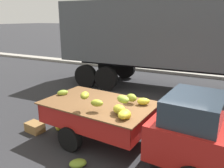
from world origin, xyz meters
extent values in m
plane|color=#28282B|center=(0.00, 0.00, 0.00)|extent=(220.00, 220.00, 0.00)
cube|color=gray|center=(0.00, 8.72, 0.08)|extent=(80.00, 0.80, 0.16)
cube|color=#B21E19|center=(1.27, -0.33, 0.79)|extent=(2.10, 1.82, 0.78)
cube|color=#28333D|center=(1.08, -0.32, 1.44)|extent=(1.19, 1.55, 0.52)
cube|color=#B21E19|center=(-1.32, -0.14, 0.58)|extent=(2.84, 1.87, 0.08)
cube|color=#B21E19|center=(-1.26, 0.67, 0.84)|extent=(2.72, 0.25, 0.44)
cube|color=#B21E19|center=(-1.38, -0.96, 0.84)|extent=(2.72, 0.25, 0.44)
cube|color=#B21E19|center=(0.01, -0.24, 0.84)|extent=(0.17, 1.68, 0.44)
cube|color=#B21E19|center=(-2.65, -0.05, 0.84)|extent=(0.17, 1.68, 0.44)
cube|color=#B21914|center=(-1.26, 0.70, 0.80)|extent=(2.61, 0.20, 0.07)
cube|color=brown|center=(-1.32, -0.14, 1.07)|extent=(2.97, 2.00, 0.03)
ellipsoid|color=olive|center=(-0.50, -0.39, 1.39)|extent=(0.41, 0.35, 0.18)
ellipsoid|color=olive|center=(-0.52, 0.18, 1.24)|extent=(0.34, 0.28, 0.21)
ellipsoid|color=gold|center=(-0.21, 0.21, 1.18)|extent=(0.38, 0.34, 0.18)
ellipsoid|color=#99A12A|center=(-1.04, -0.68, 1.30)|extent=(0.34, 0.26, 0.17)
ellipsoid|color=gold|center=(-0.49, -0.62, 1.22)|extent=(0.35, 0.31, 0.22)
ellipsoid|color=yellow|center=(-0.30, -0.77, 1.19)|extent=(0.27, 0.36, 0.18)
ellipsoid|color=#A9A92A|center=(-1.32, -0.77, 1.47)|extent=(0.31, 0.38, 0.17)
ellipsoid|color=gold|center=(-0.30, -0.71, 1.17)|extent=(0.30, 0.24, 0.23)
ellipsoid|color=olive|center=(-2.55, -0.08, 1.15)|extent=(0.33, 0.36, 0.16)
cylinder|color=black|center=(1.38, 0.47, 0.32)|extent=(0.65, 0.25, 0.64)
cylinder|color=black|center=(-1.58, 0.69, 0.32)|extent=(0.65, 0.25, 0.64)
cylinder|color=black|center=(-1.70, -0.93, 0.32)|extent=(0.65, 0.25, 0.64)
cube|color=#4C5156|center=(0.23, 5.31, 2.60)|extent=(12.10, 3.03, 2.70)
cube|color=black|center=(0.23, 5.31, 1.10)|extent=(11.05, 0.89, 0.30)
cylinder|color=black|center=(-3.42, 6.35, 0.54)|extent=(1.09, 0.35, 1.08)
cylinder|color=black|center=(-3.32, 3.95, 0.54)|extent=(1.09, 0.35, 1.08)
cylinder|color=black|center=(-4.50, 6.30, 0.54)|extent=(1.09, 0.35, 1.08)
cylinder|color=black|center=(-4.40, 3.90, 0.54)|extent=(1.09, 0.35, 1.08)
ellipsoid|color=gold|center=(-2.67, -0.19, 0.10)|extent=(0.37, 0.41, 0.20)
ellipsoid|color=olive|center=(-1.14, -1.40, 0.08)|extent=(0.48, 0.47, 0.16)
cube|color=olive|center=(-3.22, -0.60, 0.14)|extent=(0.56, 0.42, 0.27)
camera|label=1|loc=(1.57, -5.01, 3.22)|focal=36.86mm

